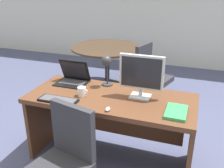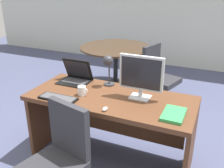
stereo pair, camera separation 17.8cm
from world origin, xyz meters
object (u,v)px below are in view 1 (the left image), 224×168
(meeting_table, at_px, (107,57))
(desk, at_px, (112,112))
(coffee_mug, at_px, (82,92))
(desk_lamp, at_px, (106,64))
(mouse, at_px, (108,109))
(book, at_px, (176,112))
(meeting_chair_near, at_px, (151,80))
(monitor, at_px, (141,74))
(keyboard, at_px, (58,100))
(laptop, at_px, (73,75))

(meeting_table, bearing_deg, desk, -68.00)
(coffee_mug, bearing_deg, desk_lamp, 67.24)
(desk, bearing_deg, mouse, -77.26)
(book, height_order, meeting_chair_near, meeting_chair_near)
(desk, height_order, mouse, mouse)
(desk, height_order, monitor, monitor)
(desk_lamp, bearing_deg, coffee_mug, -112.76)
(monitor, distance_m, desk_lamp, 0.45)
(desk_lamp, distance_m, meeting_table, 1.77)
(monitor, relative_size, meeting_chair_near, 0.48)
(desk, relative_size, keyboard, 4.33)
(monitor, bearing_deg, mouse, -118.57)
(book, xyz_separation_m, meeting_table, (-1.39, 2.00, -0.19))
(monitor, relative_size, desk_lamp, 1.26)
(desk, xyz_separation_m, monitor, (0.28, 0.04, 0.44))
(keyboard, height_order, book, book)
(book, bearing_deg, laptop, 162.93)
(mouse, height_order, meeting_chair_near, meeting_chair_near)
(keyboard, bearing_deg, coffee_mug, 47.11)
(laptop, xyz_separation_m, meeting_chair_near, (0.64, 1.38, -0.48))
(coffee_mug, height_order, meeting_table, coffee_mug)
(laptop, relative_size, desk_lamp, 1.00)
(meeting_table, bearing_deg, coffee_mug, -76.76)
(keyboard, relative_size, mouse, 5.47)
(desk, distance_m, book, 0.71)
(meeting_chair_near, bearing_deg, desk, -94.08)
(laptop, relative_size, meeting_chair_near, 0.38)
(keyboard, distance_m, meeting_chair_near, 1.99)
(coffee_mug, bearing_deg, meeting_chair_near, 77.07)
(desk_lamp, height_order, meeting_chair_near, desk_lamp)
(laptop, xyz_separation_m, mouse, (0.61, -0.52, -0.06))
(mouse, distance_m, coffee_mug, 0.41)
(laptop, distance_m, meeting_chair_near, 1.59)
(laptop, relative_size, keyboard, 0.89)
(monitor, bearing_deg, meeting_chair_near, 96.42)
(book, distance_m, coffee_mug, 0.94)
(desk, relative_size, desk_lamp, 4.88)
(desk_lamp, bearing_deg, laptop, -177.09)
(laptop, bearing_deg, monitor, -9.74)
(meeting_table, height_order, meeting_chair_near, meeting_chair_near)
(desk, distance_m, monitor, 0.53)
(book, bearing_deg, desk, 164.58)
(laptop, height_order, desk_lamp, desk_lamp)
(keyboard, relative_size, meeting_table, 0.31)
(mouse, distance_m, meeting_table, 2.31)
(meeting_table, bearing_deg, laptop, -82.90)
(desk, xyz_separation_m, keyboard, (-0.44, -0.31, 0.21))
(desk_lamp, xyz_separation_m, meeting_chair_near, (0.25, 1.36, -0.64))
(mouse, height_order, meeting_table, mouse)
(desk, relative_size, laptop, 4.89)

